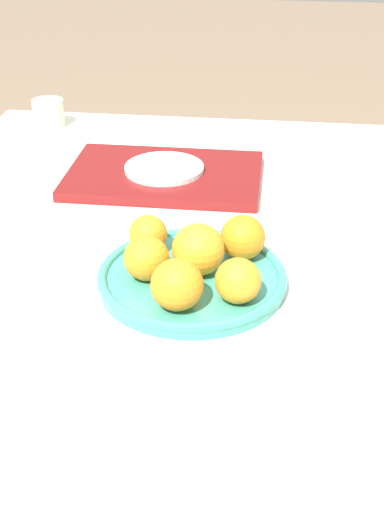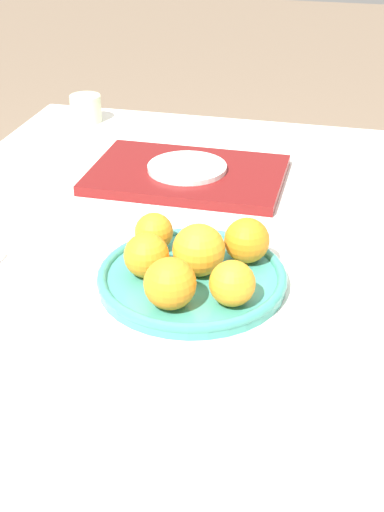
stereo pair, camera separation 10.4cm
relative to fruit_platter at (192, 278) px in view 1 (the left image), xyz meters
name	(u,v)px [view 1 (the left image)]	position (x,y,z in m)	size (l,w,h in m)	color
ground_plane	(228,484)	(0.05, 0.28, -0.73)	(12.00, 12.00, 0.00)	#7A6651
table	(233,362)	(0.05, 0.28, -0.37)	(1.21, 0.94, 0.72)	silver
fruit_platter	(192,278)	(0.00, 0.00, 0.00)	(0.28, 0.28, 0.02)	teal
orange_0	(198,250)	(0.01, 0.01, 0.04)	(0.08, 0.08, 0.08)	orange
orange_1	(177,285)	(-0.01, -0.09, 0.04)	(0.07, 0.07, 0.07)	orange
orange_2	(243,237)	(0.07, 0.06, 0.04)	(0.07, 0.07, 0.07)	orange
orange_3	(146,258)	(-0.06, -0.02, 0.04)	(0.07, 0.07, 0.07)	orange
orange_4	(238,281)	(0.07, -0.06, 0.04)	(0.06, 0.06, 0.06)	orange
orange_5	(148,234)	(-0.08, 0.06, 0.03)	(0.06, 0.06, 0.06)	orange
serving_tray	(164,175)	(-0.10, 0.37, 0.00)	(0.37, 0.25, 0.02)	maroon
side_plate	(164,168)	(-0.10, 0.37, 0.01)	(0.15, 0.15, 0.01)	silver
cup_1	(49,113)	(-0.42, 0.65, 0.02)	(0.07, 0.07, 0.06)	beige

